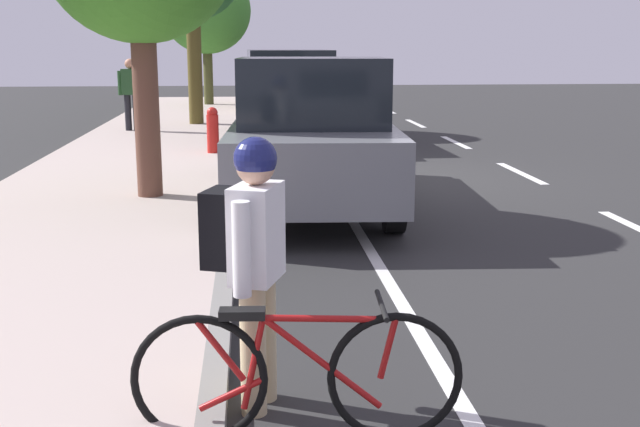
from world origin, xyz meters
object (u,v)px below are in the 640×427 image
Objects in this scene: fire_hydrant at (213,130)px; parked_pickup_grey_mid at (311,138)px; bicycle_at_curb at (297,375)px; parked_suv_black_second at (288,96)px; pedestrian_on_phone at (131,90)px; street_tree_near_cyclist at (206,11)px; cyclist_with_backpack at (251,248)px; parked_sedan_tan_nearest at (279,88)px.

parked_pickup_grey_mid is at bearing 108.66° from fire_hydrant.
bicycle_at_curb is 2.10× the size of fire_hydrant.
pedestrian_on_phone is at bearing -24.54° from parked_suv_black_second.
pedestrian_on_phone is 1.96× the size of fire_hydrant.
pedestrian_on_phone is at bearing -63.18° from fire_hydrant.
fire_hydrant is at bearing 116.82° from pedestrian_on_phone.
pedestrian_on_phone reaches higher than bicycle_at_curb.
street_tree_near_cyclist is at bearing -82.64° from parked_pickup_grey_mid.
bicycle_at_curb is 0.77m from cyclist_with_backpack.
parked_suv_black_second is at bearing -90.38° from parked_pickup_grey_mid.
parked_pickup_grey_mid is 16.78m from street_tree_near_cyclist.
fire_hydrant is (-2.03, 4.01, -0.51)m from pedestrian_on_phone.
parked_pickup_grey_mid is 6.35m from bicycle_at_curb.
bicycle_at_curb is 0.40× the size of street_tree_near_cyclist.
bicycle_at_curb is at bearing 87.97° from parked_sedan_tan_nearest.
cyclist_with_backpack is at bearing 82.13° from parked_pickup_grey_mid.
street_tree_near_cyclist is 12.41m from fire_hydrant.
street_tree_near_cyclist reaches higher than parked_suv_black_second.
pedestrian_on_phone is at bearing 60.94° from parked_sedan_tan_nearest.
parked_sedan_tan_nearest is 3.66m from street_tree_near_cyclist.
parked_pickup_grey_mid is 9.09m from pedestrian_on_phone.
parked_suv_black_second reaches higher than parked_pickup_grey_mid.
street_tree_near_cyclist reaches higher than parked_sedan_tan_nearest.
parked_pickup_grey_mid is 3.28× the size of pedestrian_on_phone.
parked_pickup_grey_mid is (0.05, 6.77, -0.13)m from parked_suv_black_second.
fire_hydrant is at bearing -86.25° from cyclist_with_backpack.
parked_suv_black_second is 1.06× the size of street_tree_near_cyclist.
parked_pickup_grey_mid reaches higher than pedestrian_on_phone.
parked_sedan_tan_nearest is at bearing -92.03° from bicycle_at_curb.
parked_suv_black_second is at bearing -92.75° from bicycle_at_curb.
street_tree_near_cyclist is (1.32, -22.33, 2.21)m from cyclist_with_backpack.
parked_pickup_grey_mid is (0.17, 15.01, 0.15)m from parked_sedan_tan_nearest.
cyclist_with_backpack is 1.91× the size of fire_hydrant.
parked_suv_black_second reaches higher than cyclist_with_backpack.
street_tree_near_cyclist reaches higher than cyclist_with_backpack.
cyclist_with_backpack is at bearing 87.31° from parked_sedan_tan_nearest.
street_tree_near_cyclist is at bearing -32.74° from parked_sedan_tan_nearest.
parked_suv_black_second is 2.87m from fire_hydrant.
fire_hydrant is at bearing 57.55° from parked_suv_black_second.
parked_suv_black_second is 2.68× the size of bicycle_at_curb.
bicycle_at_curb is 1.10× the size of cyclist_with_backpack.
bicycle_at_curb is at bearing 84.72° from parked_pickup_grey_mid.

